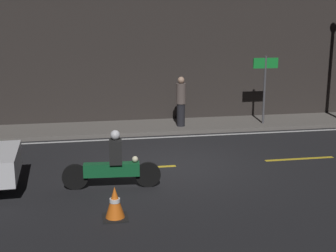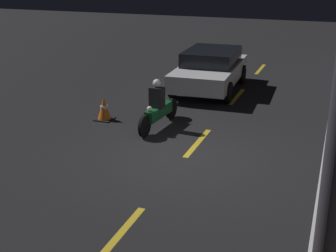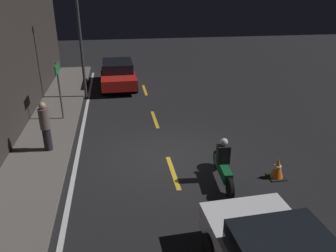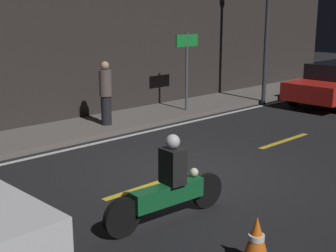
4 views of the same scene
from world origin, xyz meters
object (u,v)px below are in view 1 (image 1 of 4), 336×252
object	(u,v)px
pedestrian	(181,101)
motorcycle	(112,165)
shop_sign	(265,76)
traffic_cone_near	(115,203)

from	to	relation	value
pedestrian	motorcycle	bearing A→B (deg)	-116.98
motorcycle	shop_sign	world-z (taller)	shop_sign
motorcycle	pedestrian	world-z (taller)	pedestrian
traffic_cone_near	shop_sign	world-z (taller)	shop_sign
motorcycle	shop_sign	size ratio (longest dim) A/B	0.93
pedestrian	shop_sign	distance (m)	3.09
motorcycle	shop_sign	xyz separation A→B (m)	(5.71, 5.24, 1.27)
motorcycle	shop_sign	distance (m)	7.85
traffic_cone_near	pedestrian	world-z (taller)	pedestrian
pedestrian	shop_sign	bearing A→B (deg)	-2.20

